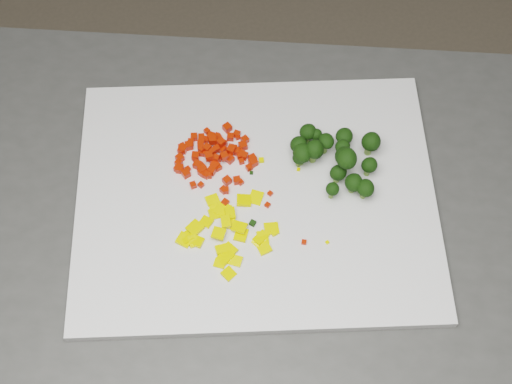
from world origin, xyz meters
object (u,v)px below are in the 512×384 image
object	(u,v)px
carrot_pile	(215,154)
counter_block	(241,327)
cutting_board	(256,198)
pepper_pile	(229,230)
broccoli_pile	(339,157)

from	to	relation	value
carrot_pile	counter_block	bearing A→B (deg)	-92.45
cutting_board	pepper_pile	xyz separation A→B (m)	(-0.05, -0.04, 0.01)
cutting_board	carrot_pile	world-z (taller)	carrot_pile
pepper_pile	carrot_pile	bearing A→B (deg)	81.26
counter_block	pepper_pile	distance (m)	0.47
counter_block	carrot_pile	xyz separation A→B (m)	(0.00, 0.09, 0.48)
cutting_board	carrot_pile	xyz separation A→B (m)	(-0.03, 0.07, 0.02)
counter_block	broccoli_pile	distance (m)	0.52
cutting_board	broccoli_pile	xyz separation A→B (m)	(0.12, 0.00, 0.04)
carrot_pile	pepper_pile	distance (m)	0.11
cutting_board	carrot_pile	distance (m)	0.08
carrot_pile	pepper_pile	size ratio (longest dim) A/B	0.86
counter_block	carrot_pile	bearing A→B (deg)	87.55
counter_block	pepper_pile	world-z (taller)	pepper_pile
counter_block	cutting_board	world-z (taller)	cutting_board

